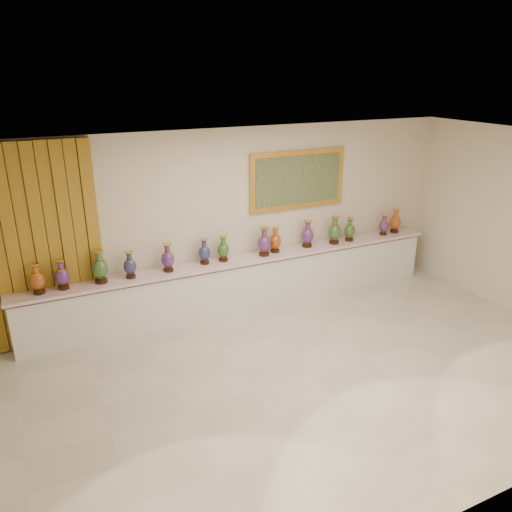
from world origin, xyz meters
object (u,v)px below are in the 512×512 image
Objects in this scene: vase_0 at (37,280)px; vase_2 at (100,268)px; counter at (243,283)px; vase_1 at (62,276)px.

vase_2 is (0.85, 0.01, 0.02)m from vase_0.
vase_0 is (-3.15, -0.05, 0.66)m from counter.
vase_1 is (-2.83, -0.03, 0.66)m from counter.
vase_2 is at bearing -179.12° from counter.
vase_0 is at bearing -179.13° from vase_2.
vase_2 is at bearing -0.48° from vase_1.
vase_1 is at bearing -179.37° from counter.
counter is at bearing 0.88° from vase_2.
vase_1 is at bearing 3.04° from vase_0.
vase_2 reaches higher than vase_1.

